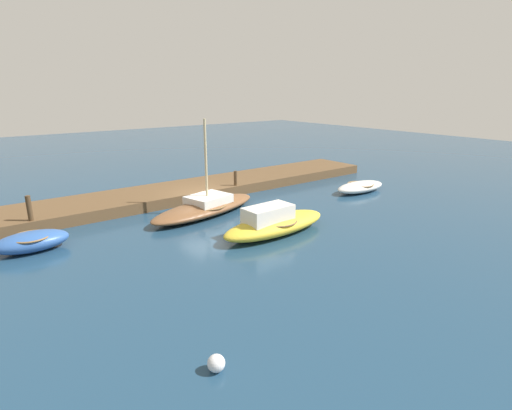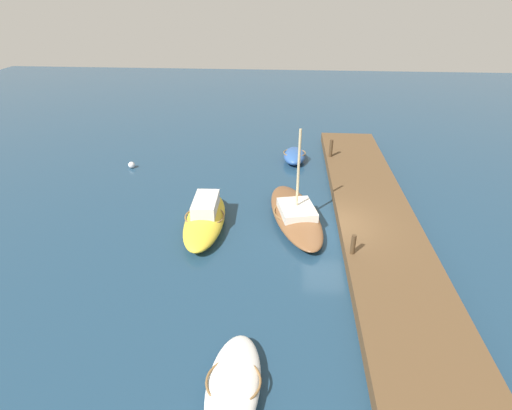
# 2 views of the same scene
# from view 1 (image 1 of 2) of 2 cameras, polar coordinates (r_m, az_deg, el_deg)

# --- Properties ---
(ground_plane) EXTENTS (84.00, 84.00, 0.00)m
(ground_plane) POSITION_cam_1_polar(r_m,az_deg,el_deg) (22.28, -7.16, 0.24)
(ground_plane) COLOR navy
(dock_platform) EXTENTS (26.18, 3.63, 0.56)m
(dock_platform) POSITION_cam_1_polar(r_m,az_deg,el_deg) (23.97, -9.72, 1.96)
(dock_platform) COLOR brown
(dock_platform) RESTS_ON ground_plane
(sailboat_brown) EXTENTS (6.73, 3.45, 4.66)m
(sailboat_brown) POSITION_cam_1_polar(r_m,az_deg,el_deg) (20.25, -7.07, -0.22)
(sailboat_brown) COLOR brown
(sailboat_brown) RESTS_ON ground_plane
(motorboat_yellow) EXTENTS (5.40, 1.99, 1.31)m
(motorboat_yellow) POSITION_cam_1_polar(r_m,az_deg,el_deg) (17.38, 2.60, -2.53)
(motorboat_yellow) COLOR gold
(motorboat_yellow) RESTS_ON ground_plane
(dinghy_blue) EXTENTS (2.72, 1.48, 0.77)m
(dinghy_blue) POSITION_cam_1_polar(r_m,az_deg,el_deg) (17.84, -28.95, -4.48)
(dinghy_blue) COLOR #2D569E
(dinghy_blue) RESTS_ON ground_plane
(rowboat_white) EXTENTS (3.65, 1.59, 0.61)m
(rowboat_white) POSITION_cam_1_polar(r_m,az_deg,el_deg) (25.26, 14.40, 2.49)
(rowboat_white) COLOR white
(rowboat_white) RESTS_ON ground_plane
(mooring_post_west) EXTENTS (0.19, 0.19, 0.85)m
(mooring_post_west) POSITION_cam_1_polar(r_m,az_deg,el_deg) (23.70, -2.90, 3.77)
(mooring_post_west) COLOR #47331E
(mooring_post_west) RESTS_ON dock_platform
(mooring_post_mid_west) EXTENTS (0.21, 0.21, 1.10)m
(mooring_post_mid_west) POSITION_cam_1_polar(r_m,az_deg,el_deg) (19.84, -29.18, -0.40)
(mooring_post_mid_west) COLOR #47331E
(mooring_post_mid_west) RESTS_ON dock_platform
(marker_buoy) EXTENTS (0.40, 0.40, 0.40)m
(marker_buoy) POSITION_cam_1_polar(r_m,az_deg,el_deg) (9.68, -5.60, -21.20)
(marker_buoy) COLOR silver
(marker_buoy) RESTS_ON ground_plane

